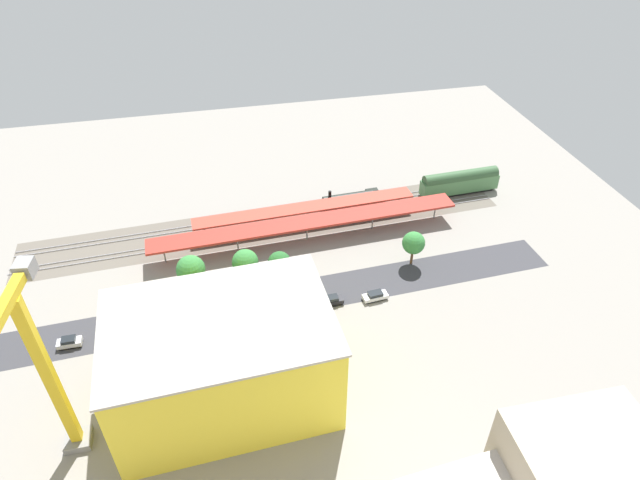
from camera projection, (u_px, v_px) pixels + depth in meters
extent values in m
plane|color=gray|center=(283.00, 280.00, 105.46)|extent=(168.34, 168.34, 0.00)
cube|color=#665E54|center=(269.00, 224.00, 120.51)|extent=(105.73, 18.49, 0.01)
cube|color=#38383D|center=(288.00, 299.00, 101.40)|extent=(105.52, 13.78, 0.01)
cube|color=#9E9EA8|center=(266.00, 214.00, 123.18)|extent=(105.11, 4.91, 0.12)
cube|color=#9E9EA8|center=(267.00, 218.00, 122.06)|extent=(105.11, 4.91, 0.12)
cube|color=#9E9EA8|center=(270.00, 229.00, 118.74)|extent=(105.11, 4.91, 0.12)
cube|color=#9E9EA8|center=(271.00, 233.00, 117.62)|extent=(105.11, 4.91, 0.12)
cube|color=#A82D23|center=(307.00, 222.00, 113.56)|extent=(65.64, 8.09, 0.49)
cylinder|color=slate|center=(435.00, 211.00, 121.14)|extent=(0.30, 0.30, 4.08)
cylinder|color=slate|center=(373.00, 221.00, 118.04)|extent=(0.30, 0.30, 4.08)
cylinder|color=slate|center=(307.00, 231.00, 114.94)|extent=(0.30, 0.30, 4.08)
cylinder|color=slate|center=(238.00, 242.00, 111.85)|extent=(0.30, 0.30, 4.08)
cylinder|color=slate|center=(164.00, 254.00, 108.75)|extent=(0.30, 0.30, 4.08)
cube|color=#C63D2D|center=(305.00, 208.00, 118.94)|extent=(49.28, 6.46, 0.40)
cylinder|color=slate|center=(399.00, 201.00, 124.79)|extent=(0.30, 0.30, 3.57)
cylinder|color=slate|center=(337.00, 210.00, 121.69)|extent=(0.30, 0.30, 3.57)
cylinder|color=slate|center=(273.00, 220.00, 118.59)|extent=(0.30, 0.30, 3.57)
cylinder|color=slate|center=(205.00, 231.00, 115.49)|extent=(0.30, 0.30, 3.57)
cube|color=black|center=(354.00, 204.00, 125.99)|extent=(14.74, 2.96, 1.00)
cylinder|color=black|center=(348.00, 199.00, 124.62)|extent=(11.94, 3.09, 2.55)
cube|color=black|center=(372.00, 197.00, 126.24)|extent=(2.94, 2.88, 3.31)
cylinder|color=black|center=(330.00, 194.00, 122.50)|extent=(0.70, 0.70, 1.40)
cube|color=black|center=(458.00, 192.00, 130.66)|extent=(17.38, 3.26, 0.60)
cube|color=#4C7F4C|center=(459.00, 184.00, 129.41)|extent=(19.33, 3.97, 3.54)
cylinder|color=#355935|center=(461.00, 177.00, 128.19)|extent=(18.56, 3.93, 3.10)
cube|color=black|center=(375.00, 298.00, 101.21)|extent=(4.08, 2.11, 0.30)
cube|color=silver|center=(375.00, 296.00, 100.89)|extent=(4.83, 2.26, 0.75)
cube|color=#1E2328|center=(375.00, 294.00, 100.49)|extent=(2.76, 1.85, 0.58)
cube|color=black|center=(331.00, 303.00, 100.22)|extent=(3.73, 1.88, 0.30)
cube|color=black|center=(331.00, 301.00, 99.88)|extent=(4.43, 1.98, 0.80)
cube|color=#1E2328|center=(331.00, 298.00, 99.45)|extent=(2.51, 1.68, 0.62)
cube|color=black|center=(293.00, 312.00, 98.42)|extent=(3.51, 1.77, 0.30)
cube|color=navy|center=(293.00, 310.00, 98.09)|extent=(4.18, 1.85, 0.80)
cube|color=#1E2328|center=(293.00, 307.00, 97.69)|extent=(2.34, 1.62, 0.52)
cube|color=black|center=(250.00, 316.00, 97.65)|extent=(3.87, 1.68, 0.30)
cube|color=black|center=(250.00, 313.00, 97.30)|extent=(4.61, 1.76, 0.86)
cube|color=#1E2328|center=(249.00, 310.00, 96.85)|extent=(2.59, 1.54, 0.64)
cube|color=black|center=(209.00, 322.00, 96.35)|extent=(3.72, 1.68, 0.30)
cube|color=silver|center=(209.00, 320.00, 96.03)|extent=(4.42, 1.75, 0.76)
cube|color=#1E2328|center=(208.00, 317.00, 95.63)|extent=(2.48, 1.53, 0.54)
cube|color=black|center=(160.00, 332.00, 94.44)|extent=(3.64, 1.87, 0.30)
cube|color=black|center=(159.00, 330.00, 94.12)|extent=(4.32, 1.98, 0.78)
cube|color=#1E2328|center=(158.00, 327.00, 93.68)|extent=(2.45, 1.66, 0.65)
cube|color=black|center=(117.00, 340.00, 93.05)|extent=(3.44, 1.93, 0.30)
cube|color=gray|center=(117.00, 338.00, 92.75)|extent=(4.09, 2.03, 0.71)
cube|color=#1E2328|center=(116.00, 335.00, 92.36)|extent=(2.31, 1.74, 0.58)
cube|color=black|center=(70.00, 345.00, 92.10)|extent=(3.38, 1.79, 0.30)
cube|color=silver|center=(69.00, 343.00, 91.76)|extent=(4.02, 1.87, 0.83)
cube|color=#1E2328|center=(68.00, 340.00, 91.33)|extent=(2.25, 1.64, 0.59)
cube|color=yellow|center=(224.00, 361.00, 79.23)|extent=(32.11, 22.22, 16.03)
cube|color=#ADA89E|center=(217.00, 321.00, 74.27)|extent=(32.74, 22.85, 0.40)
cube|color=gray|center=(79.00, 440.00, 77.29)|extent=(3.60, 3.60, 1.20)
cube|color=yellow|center=(50.00, 379.00, 69.18)|extent=(1.40, 1.40, 28.07)
cube|color=gray|center=(25.00, 268.00, 63.92)|extent=(2.30, 2.64, 2.00)
cube|color=black|center=(250.00, 316.00, 97.51)|extent=(8.86, 2.64, 0.50)
cube|color=silver|center=(256.00, 308.00, 96.78)|extent=(6.54, 2.72, 2.79)
cube|color=maroon|center=(232.00, 313.00, 95.94)|extent=(2.48, 2.47, 2.34)
cube|color=black|center=(149.00, 336.00, 93.53)|extent=(9.46, 3.04, 0.50)
cube|color=silver|center=(154.00, 328.00, 92.84)|extent=(7.40, 3.08, 2.65)
cube|color=silver|center=(125.00, 335.00, 91.73)|extent=(2.31, 2.60, 2.53)
cylinder|color=brown|center=(412.00, 256.00, 108.62)|extent=(0.53, 0.53, 3.54)
sphere|color=#38843D|center=(414.00, 243.00, 106.60)|extent=(4.53, 4.53, 4.53)
cylinder|color=brown|center=(194.00, 285.00, 101.63)|extent=(0.43, 0.43, 3.80)
sphere|color=#38843D|center=(191.00, 269.00, 99.36)|extent=(5.31, 5.31, 5.31)
cylinder|color=brown|center=(247.00, 276.00, 103.73)|extent=(0.36, 0.36, 3.51)
sphere|color=#38843D|center=(245.00, 262.00, 101.62)|extent=(5.00, 5.00, 5.00)
cylinder|color=brown|center=(280.00, 277.00, 103.59)|extent=(0.54, 0.54, 3.65)
sphere|color=#28662D|center=(279.00, 263.00, 101.55)|extent=(4.44, 4.44, 4.44)
cylinder|color=#333333|center=(247.00, 275.00, 102.11)|extent=(0.16, 0.16, 5.96)
cube|color=black|center=(246.00, 261.00, 100.04)|extent=(0.36, 0.36, 0.90)
sphere|color=yellow|center=(245.00, 260.00, 99.82)|extent=(0.20, 0.20, 0.20)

